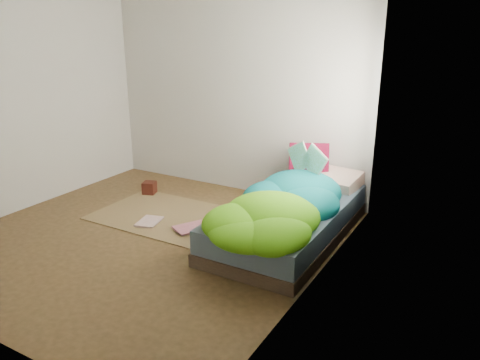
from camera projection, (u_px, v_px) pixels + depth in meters
name	position (u px, v px, depth m)	size (l,w,h in m)	color
ground	(146.00, 238.00, 4.68)	(3.50, 3.50, 0.00)	#413119
room_walls	(137.00, 72.00, 4.17)	(3.54, 3.54, 2.62)	beige
bed	(288.00, 221.00, 4.64)	(1.00, 2.00, 0.34)	#35271D
duvet	(280.00, 196.00, 4.35)	(0.96, 1.84, 0.34)	#07636E
rug	(169.00, 216.00, 5.20)	(1.60, 1.10, 0.01)	brown
pillow_floral	(330.00, 179.00, 5.14)	(0.63, 0.39, 0.14)	silver
pillow_magenta	(309.00, 163.00, 5.23)	(0.44, 0.14, 0.44)	#4E051D
open_book	(307.00, 150.00, 4.78)	(0.43, 0.09, 0.26)	#2B8431
wooden_box	(149.00, 188.00, 5.86)	(0.15, 0.15, 0.15)	#3B110D
floor_book_a	(140.00, 221.00, 5.03)	(0.22, 0.30, 0.02)	silver
floor_book_b	(186.00, 224.00, 4.94)	(0.26, 0.34, 0.03)	#BC6D85
floor_book_c	(199.00, 239.00, 4.58)	(0.24, 0.33, 0.03)	tan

